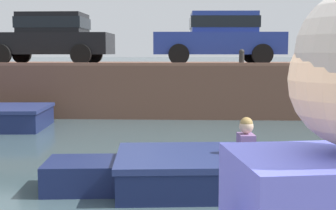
{
  "coord_description": "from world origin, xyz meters",
  "views": [
    {
      "loc": [
        0.43,
        -1.15,
        1.79
      ],
      "look_at": [
        0.2,
        3.95,
        1.22
      ],
      "focal_mm": 50.0,
      "sensor_mm": 36.0,
      "label": 1
    }
  ],
  "objects": [
    {
      "name": "ground_plane",
      "position": [
        0.0,
        5.65,
        0.0
      ],
      "size": [
        400.0,
        400.0,
        0.0
      ],
      "primitive_type": "plane",
      "color": "#3D5156"
    },
    {
      "name": "car_left_inner_black",
      "position": [
        -3.8,
        13.12,
        2.29
      ],
      "size": [
        3.82,
        1.89,
        1.54
      ],
      "color": "black",
      "rests_on": "far_quay_wall"
    },
    {
      "name": "mooring_bollard_mid",
      "position": [
        1.85,
        11.55,
        1.69
      ],
      "size": [
        0.15,
        0.15,
        0.45
      ],
      "color": "#2D2B28",
      "rests_on": "far_quay_wall"
    },
    {
      "name": "far_wall_coping",
      "position": [
        0.0,
        11.42,
        1.49
      ],
      "size": [
        60.0,
        0.24,
        0.08
      ],
      "primitive_type": "cube",
      "color": "brown",
      "rests_on": "far_quay_wall"
    },
    {
      "name": "far_quay_wall",
      "position": [
        0.0,
        14.3,
        0.72
      ],
      "size": [
        60.0,
        6.0,
        1.45
      ],
      "primitive_type": "cube",
      "color": "brown",
      "rests_on": "ground"
    },
    {
      "name": "car_centre_blue",
      "position": [
        1.36,
        13.13,
        2.29
      ],
      "size": [
        3.89,
        2.0,
        1.54
      ],
      "color": "#233893",
      "rests_on": "far_quay_wall"
    },
    {
      "name": "motorboat_passing",
      "position": [
        1.68,
        5.03,
        0.24
      ],
      "size": [
        5.97,
        2.03,
        0.95
      ],
      "color": "navy",
      "rests_on": "ground"
    }
  ]
}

